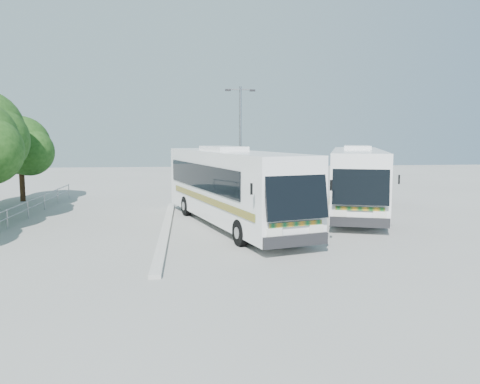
{
  "coord_description": "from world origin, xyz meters",
  "views": [
    {
      "loc": [
        -1.22,
        -20.58,
        4.5
      ],
      "look_at": [
        1.31,
        1.93,
        1.81
      ],
      "focal_mm": 35.0,
      "sensor_mm": 36.0,
      "label": 1
    }
  ],
  "objects": [
    {
      "name": "tree_far_e",
      "position": [
        -12.63,
        13.3,
        3.89
      ],
      "size": [
        4.54,
        4.28,
        5.92
      ],
      "color": "#382314",
      "rests_on": "ground"
    },
    {
      "name": "ground",
      "position": [
        0.0,
        0.0,
        0.0
      ],
      "size": [
        100.0,
        100.0,
        0.0
      ],
      "primitive_type": "plane",
      "color": "gray",
      "rests_on": "ground"
    },
    {
      "name": "railing",
      "position": [
        -10.0,
        4.0,
        0.74
      ],
      "size": [
        0.06,
        22.0,
        1.0
      ],
      "color": "gray",
      "rests_on": "ground"
    },
    {
      "name": "lamppost",
      "position": [
        2.0,
        7.96,
        4.14
      ],
      "size": [
        1.84,
        0.26,
        7.51
      ],
      "rotation": [
        0.0,
        0.0,
        0.05
      ],
      "color": "gray",
      "rests_on": "ground"
    },
    {
      "name": "coach_adjacent",
      "position": [
        8.69,
        5.96,
        2.04
      ],
      "size": [
        6.85,
        13.58,
        3.73
      ],
      "rotation": [
        0.0,
        0.0,
        -0.33
      ],
      "color": "white",
      "rests_on": "ground"
    },
    {
      "name": "coach_main",
      "position": [
        0.94,
        2.71,
        2.07
      ],
      "size": [
        6.35,
        13.82,
        3.78
      ],
      "rotation": [
        0.0,
        0.0,
        0.28
      ],
      "color": "white",
      "rests_on": "ground"
    },
    {
      "name": "kerb_divider",
      "position": [
        -2.3,
        2.0,
        0.07
      ],
      "size": [
        0.4,
        16.0,
        0.15
      ],
      "primitive_type": "cube",
      "color": "#B2B2AD",
      "rests_on": "ground"
    }
  ]
}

